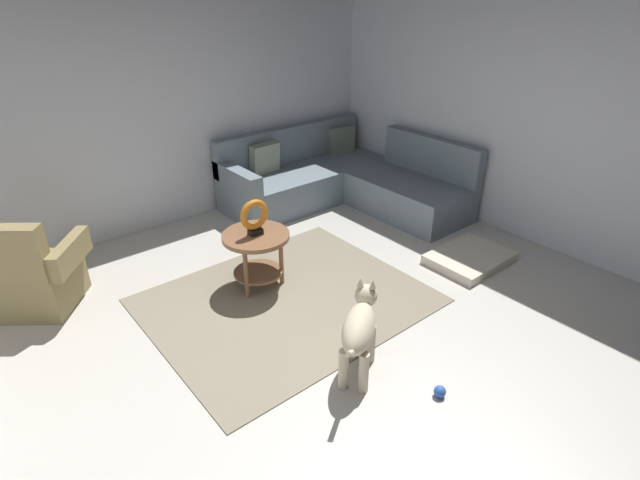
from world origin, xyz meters
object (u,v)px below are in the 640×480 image
object	(u,v)px
dog_bed_mat	(470,258)
dog_toy_ball	(440,391)
side_table	(256,246)
armchair	(31,276)
dog	(360,327)
sectional_couch	(342,182)
torus_sculpture	(254,216)

from	to	relation	value
dog_bed_mat	dog_toy_ball	xyz separation A→B (m)	(-1.69, -0.96, -0.00)
side_table	dog_bed_mat	distance (m)	2.16
armchair	dog	size ratio (longest dim) A/B	1.41
sectional_couch	side_table	size ratio (longest dim) A/B	3.75
side_table	dog_toy_ball	world-z (taller)	side_table
side_table	dog_bed_mat	xyz separation A→B (m)	(1.88, -0.98, -0.37)
torus_sculpture	armchair	bearing A→B (deg)	150.99
side_table	torus_sculpture	world-z (taller)	torus_sculpture
torus_sculpture	dog_bed_mat	xyz separation A→B (m)	(1.88, -0.98, -0.67)
torus_sculpture	dog_toy_ball	xyz separation A→B (m)	(0.19, -1.94, -0.67)
side_table	dog_bed_mat	size ratio (longest dim) A/B	0.75
dog	dog_toy_ball	world-z (taller)	dog
side_table	dog_toy_ball	distance (m)	1.99
sectional_couch	side_table	bearing A→B (deg)	-153.11
dog_bed_mat	sectional_couch	bearing A→B (deg)	89.84
side_table	dog_bed_mat	world-z (taller)	side_table
dog_bed_mat	dog_toy_ball	size ratio (longest dim) A/B	9.55
dog_toy_ball	torus_sculpture	bearing A→B (deg)	95.61
armchair	dog_bed_mat	xyz separation A→B (m)	(3.54, -1.90, -0.28)
sectional_couch	dog_toy_ball	distance (m)	3.37
sectional_couch	torus_sculpture	xyz separation A→B (m)	(-1.89, -0.96, 0.42)
torus_sculpture	dog_bed_mat	distance (m)	2.23
dog	torus_sculpture	bearing A→B (deg)	141.11
sectional_couch	dog_bed_mat	bearing A→B (deg)	-90.16
armchair	dog_toy_ball	size ratio (longest dim) A/B	11.93
side_table	torus_sculpture	size ratio (longest dim) A/B	1.84
torus_sculpture	dog_bed_mat	size ratio (longest dim) A/B	0.41
dog	dog_bed_mat	bearing A→B (deg)	65.36
armchair	dog_bed_mat	bearing A→B (deg)	10.34
torus_sculpture	dog_bed_mat	bearing A→B (deg)	-27.55
sectional_couch	dog_toy_ball	world-z (taller)	sectional_couch
dog_toy_ball	sectional_couch	bearing A→B (deg)	59.64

